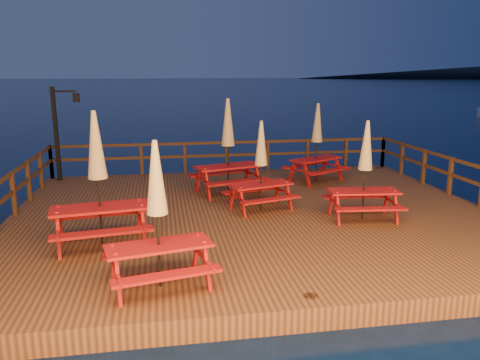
{
  "coord_description": "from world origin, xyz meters",
  "views": [
    {
      "loc": [
        -2.24,
        -11.11,
        3.87
      ],
      "look_at": [
        -0.25,
        0.6,
        1.1
      ],
      "focal_mm": 35.0,
      "sensor_mm": 36.0,
      "label": 1
    }
  ],
  "objects": [
    {
      "name": "picnic_table_4",
      "position": [
        -2.35,
        -3.85,
        1.67
      ],
      "size": [
        1.96,
        1.72,
        2.43
      ],
      "rotation": [
        0.0,
        0.0,
        0.21
      ],
      "color": "maroon",
      "rests_on": "deck"
    },
    {
      "name": "ground",
      "position": [
        0.0,
        0.0,
        0.0
      ],
      "size": [
        500.0,
        500.0,
        0.0
      ],
      "primitive_type": "plane",
      "color": "black",
      "rests_on": "ground"
    },
    {
      "name": "deck_piles",
      "position": [
        0.0,
        0.0,
        -0.3
      ],
      "size": [
        11.44,
        9.44,
        1.4
      ],
      "color": "#31200F",
      "rests_on": "ground"
    },
    {
      "name": "picnic_table_5",
      "position": [
        -0.37,
        1.95,
        1.82
      ],
      "size": [
        2.28,
        2.05,
        2.73
      ],
      "rotation": [
        0.0,
        0.0,
        0.29
      ],
      "color": "maroon",
      "rests_on": "deck"
    },
    {
      "name": "picnic_table_2",
      "position": [
        2.63,
        3.0,
        1.7
      ],
      "size": [
        2.21,
        2.08,
        2.49
      ],
      "rotation": [
        0.0,
        0.0,
        0.48
      ],
      "color": "maroon",
      "rests_on": "deck"
    },
    {
      "name": "deck",
      "position": [
        0.0,
        0.0,
        0.2
      ],
      "size": [
        12.0,
        10.0,
        0.4
      ],
      "primitive_type": "cube",
      "color": "#462616",
      "rests_on": "ground"
    },
    {
      "name": "railing",
      "position": [
        0.0,
        1.78,
        1.16
      ],
      "size": [
        11.8,
        9.75,
        1.1
      ],
      "color": "#31200F",
      "rests_on": "deck"
    },
    {
      "name": "picnic_table_0",
      "position": [
        2.45,
        -1.01,
        1.63
      ],
      "size": [
        1.78,
        1.52,
        2.36
      ],
      "rotation": [
        0.0,
        0.0,
        -0.1
      ],
      "color": "maroon",
      "rests_on": "deck"
    },
    {
      "name": "picnic_table_3",
      "position": [
        -3.5,
        -1.77,
        1.82
      ],
      "size": [
        2.13,
        1.84,
        2.74
      ],
      "rotation": [
        0.0,
        0.0,
        0.15
      ],
      "color": "maroon",
      "rests_on": "deck"
    },
    {
      "name": "lamp_post",
      "position": [
        -5.39,
        4.55,
        2.2
      ],
      "size": [
        0.85,
        0.18,
        3.0
      ],
      "color": "black",
      "rests_on": "deck"
    },
    {
      "name": "picnic_table_1",
      "position": [
        0.2,
        0.15,
        1.58
      ],
      "size": [
        1.9,
        1.71,
        2.28
      ],
      "rotation": [
        0.0,
        0.0,
        0.29
      ],
      "color": "maroon",
      "rests_on": "deck"
    }
  ]
}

